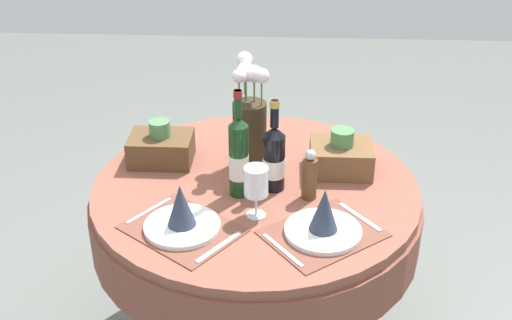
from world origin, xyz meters
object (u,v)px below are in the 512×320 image
pepper_mill (310,176)px  woven_basket_side_right (341,156)px  flower_vase (249,120)px  wine_bottle_centre (239,157)px  dining_table (256,218)px  place_setting_right (323,222)px  wine_glass_right (256,182)px  place_setting_left (182,217)px  wine_bottle_left (274,157)px  woven_basket_side_left (161,147)px

pepper_mill → woven_basket_side_right: (0.12, 0.19, -0.02)m
flower_vase → pepper_mill: (0.21, -0.21, -0.10)m
wine_bottle_centre → dining_table: bearing=52.5°
pepper_mill → woven_basket_side_right: size_ratio=0.82×
place_setting_right → dining_table: bearing=127.6°
place_setting_right → flower_vase: 0.51m
dining_table → wine_glass_right: (0.01, -0.20, 0.27)m
place_setting_left → wine_bottle_left: 0.39m
wine_glass_right → woven_basket_side_right: bearing=47.1°
dining_table → woven_basket_side_right: size_ratio=5.28×
woven_basket_side_left → woven_basket_side_right: size_ratio=1.04×
wine_bottle_left → woven_basket_side_right: 0.28m
wine_bottle_left → woven_basket_side_left: wine_bottle_left is taller
place_setting_right → place_setting_left: bearing=179.6°
dining_table → pepper_mill: 0.30m
wine_glass_right → pepper_mill: (0.17, 0.12, -0.04)m
place_setting_right → pepper_mill: bearing=100.5°
place_setting_right → pepper_mill: (-0.04, 0.21, 0.04)m
wine_bottle_left → woven_basket_side_right: bearing=30.0°
place_setting_right → flower_vase: bearing=120.7°
place_setting_left → wine_glass_right: bearing=21.8°
dining_table → wine_glass_right: wine_glass_right is taller
flower_vase → woven_basket_side_left: flower_vase is taller
flower_vase → dining_table: bearing=-77.8°
place_setting_right → woven_basket_side_left: (-0.58, 0.44, 0.01)m
place_setting_right → wine_bottle_left: (-0.16, 0.27, 0.07)m
place_setting_left → wine_glass_right: 0.26m
place_setting_right → pepper_mill: pepper_mill is taller
dining_table → woven_basket_side_left: (-0.36, 0.15, 0.20)m
dining_table → wine_glass_right: bearing=-86.5°
wine_bottle_centre → place_setting_left: bearing=-126.4°
dining_table → wine_bottle_centre: 0.30m
pepper_mill → dining_table: bearing=156.9°
place_setting_right → wine_glass_right: bearing=156.2°
flower_vase → wine_bottle_centre: size_ratio=1.08×
wine_bottle_left → place_setting_right: bearing=-59.1°
wine_bottle_left → pepper_mill: size_ratio=1.82×
dining_table → place_setting_right: (0.22, -0.29, 0.19)m
wine_bottle_left → woven_basket_side_left: (-0.42, 0.17, -0.06)m
flower_vase → wine_bottle_left: bearing=-59.6°
place_setting_right → wine_glass_right: wine_glass_right is taller
place_setting_right → woven_basket_side_left: bearing=143.0°
place_setting_left → woven_basket_side_right: bearing=37.9°
dining_table → flower_vase: bearing=102.2°
flower_vase → wine_bottle_centre: 0.21m
flower_vase → place_setting_left: bearing=-113.6°
place_setting_right → woven_basket_side_left: woven_basket_side_left is taller
wine_bottle_left → place_setting_left: bearing=-136.3°
wine_bottle_centre → place_setting_right: bearing=-38.8°
wine_glass_right → woven_basket_side_right: (0.29, 0.31, -0.07)m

